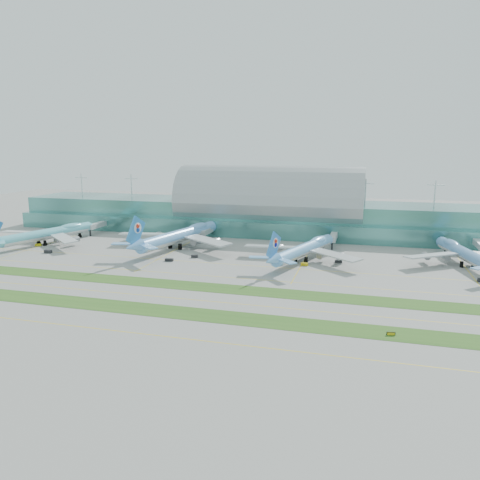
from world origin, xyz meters
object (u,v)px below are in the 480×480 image
(airliner_d, at_px, (465,253))
(airliner_b, at_px, (180,235))
(terminal, at_px, (270,210))
(taxiway_sign_east, at_px, (391,334))
(airliner_c, at_px, (305,248))
(airliner_a, at_px, (48,233))

(airliner_d, bearing_deg, airliner_b, 165.89)
(terminal, xyz_separation_m, taxiway_sign_east, (70.18, -158.23, -13.68))
(airliner_c, bearing_deg, airliner_b, -170.95)
(airliner_b, xyz_separation_m, airliner_d, (145.88, -1.14, -1.19))
(airliner_d, bearing_deg, airliner_a, 168.86)
(airliner_c, xyz_separation_m, airliner_d, (74.66, 10.46, -0.17))
(airliner_c, xyz_separation_m, taxiway_sign_east, (37.55, -86.73, -5.49))
(terminal, height_order, airliner_b, terminal)
(airliner_d, distance_m, taxiway_sign_east, 104.16)
(airliner_b, bearing_deg, airliner_c, 3.38)
(airliner_a, xyz_separation_m, airliner_b, (77.71, 11.01, 0.86))
(airliner_b, bearing_deg, airliner_d, 12.18)
(airliner_a, bearing_deg, airliner_d, 19.55)
(airliner_d, height_order, taxiway_sign_east, airliner_d)
(airliner_b, distance_m, airliner_d, 145.89)
(airliner_d, relative_size, taxiway_sign_east, 26.15)
(terminal, distance_m, airliner_a, 136.46)
(airliner_c, height_order, taxiway_sign_east, airliner_c)
(taxiway_sign_east, bearing_deg, airliner_b, 126.38)
(airliner_d, bearing_deg, terminal, 136.69)
(airliner_b, xyz_separation_m, taxiway_sign_east, (108.78, -98.32, -6.51))
(airliner_c, relative_size, taxiway_sign_east, 26.46)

